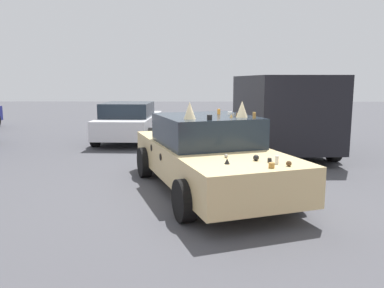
% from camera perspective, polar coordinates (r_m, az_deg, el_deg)
% --- Properties ---
extents(ground_plane, '(60.00, 60.00, 0.00)m').
position_cam_1_polar(ground_plane, '(7.54, 2.30, -6.77)').
color(ground_plane, '#47474C').
extents(art_car_decorated, '(4.95, 3.24, 1.72)m').
position_cam_1_polar(art_car_decorated, '(7.39, 2.27, -1.46)').
color(art_car_decorated, '#D8BC7F').
rests_on(art_car_decorated, ground).
extents(parked_van_row_back_far, '(5.08, 2.52, 2.20)m').
position_cam_1_polar(parked_van_row_back_far, '(11.70, 12.69, 4.96)').
color(parked_van_row_back_far, black).
rests_on(parked_van_row_back_far, ground).
extents(parked_sedan_far_left, '(4.21, 2.05, 1.33)m').
position_cam_1_polar(parked_sedan_far_left, '(13.59, -9.08, 3.25)').
color(parked_sedan_far_left, silver).
rests_on(parked_sedan_far_left, ground).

